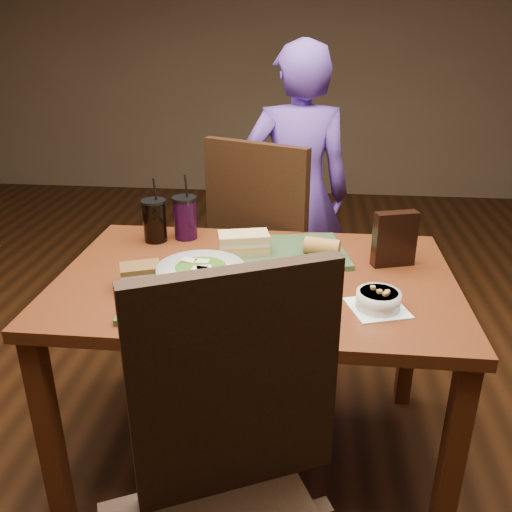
% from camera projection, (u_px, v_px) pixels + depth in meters
% --- Properties ---
extents(ground, '(6.00, 6.00, 0.00)m').
position_uv_depth(ground, '(256.00, 451.00, 2.09)').
color(ground, '#381C0B').
rests_on(ground, ground).
extents(dining_table, '(1.30, 0.85, 0.75)m').
position_uv_depth(dining_table, '(256.00, 300.00, 1.83)').
color(dining_table, '#5B2912').
rests_on(dining_table, ground).
extents(chair_near, '(0.62, 0.64, 1.07)m').
position_uv_depth(chair_near, '(230.00, 495.00, 1.15)').
color(chair_near, black).
rests_on(chair_near, ground).
extents(chair_far, '(0.62, 0.64, 1.08)m').
position_uv_depth(chair_far, '(258.00, 244.00, 2.44)').
color(chair_far, black).
rests_on(chair_far, ground).
extents(diner, '(0.56, 0.40, 1.46)m').
position_uv_depth(diner, '(297.00, 195.00, 2.69)').
color(diner, '#5E3AA0').
rests_on(diner, ground).
extents(tray_near, '(0.45, 0.37, 0.02)m').
position_uv_depth(tray_near, '(195.00, 296.00, 1.63)').
color(tray_near, '#314828').
rests_on(tray_near, dining_table).
extents(tray_far, '(0.48, 0.40, 0.02)m').
position_uv_depth(tray_far, '(285.00, 253.00, 1.94)').
color(tray_far, '#314828').
rests_on(tray_far, dining_table).
extents(salad_bowl, '(0.27, 0.27, 0.09)m').
position_uv_depth(salad_bowl, '(201.00, 277.00, 1.64)').
color(salad_bowl, silver).
rests_on(salad_bowl, tray_near).
extents(soup_bowl, '(0.20, 0.20, 0.06)m').
position_uv_depth(soup_bowl, '(378.00, 300.00, 1.57)').
color(soup_bowl, white).
rests_on(soup_bowl, dining_table).
extents(sandwich_near, '(0.15, 0.12, 0.06)m').
position_uv_depth(sandwich_near, '(141.00, 274.00, 1.69)').
color(sandwich_near, '#593819').
rests_on(sandwich_near, tray_near).
extents(sandwich_far, '(0.19, 0.14, 0.07)m').
position_uv_depth(sandwich_far, '(244.00, 243.00, 1.92)').
color(sandwich_far, tan).
rests_on(sandwich_far, tray_far).
extents(baguette_near, '(0.14, 0.11, 0.06)m').
position_uv_depth(baguette_near, '(235.00, 308.00, 1.49)').
color(baguette_near, '#AD7533').
rests_on(baguette_near, tray_near).
extents(baguette_far, '(0.13, 0.09, 0.06)m').
position_uv_depth(baguette_far, '(322.00, 247.00, 1.89)').
color(baguette_far, '#AD7533').
rests_on(baguette_far, tray_far).
extents(cup_cola, '(0.09, 0.09, 0.25)m').
position_uv_depth(cup_cola, '(155.00, 220.00, 2.04)').
color(cup_cola, black).
rests_on(cup_cola, dining_table).
extents(cup_berry, '(0.09, 0.09, 0.25)m').
position_uv_depth(cup_berry, '(185.00, 217.00, 2.07)').
color(cup_berry, black).
rests_on(cup_berry, dining_table).
extents(chip_bag, '(0.15, 0.09, 0.19)m').
position_uv_depth(chip_bag, '(395.00, 239.00, 1.83)').
color(chip_bag, black).
rests_on(chip_bag, dining_table).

